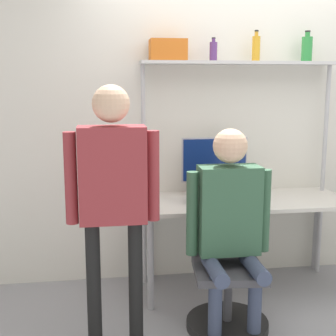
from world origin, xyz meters
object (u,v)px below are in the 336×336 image
object	(u,v)px
bottle_purple	(213,51)
bottle_amber	(256,48)
monitor	(214,163)
person_seated	(230,215)
laptop	(211,196)
person_standing	(113,185)
storage_box	(168,50)
cell_phone	(243,203)
bottle_green	(307,49)
office_chair	(227,288)

from	to	relation	value
bottle_purple	bottle_amber	distance (m)	0.35
monitor	person_seated	distance (m)	0.84
monitor	laptop	bearing A→B (deg)	-108.50
monitor	person_seated	bearing A→B (deg)	-96.56
monitor	person_seated	size ratio (longest dim) A/B	0.40
bottle_amber	person_standing	bearing A→B (deg)	-141.99
monitor	person_standing	distance (m)	1.24
laptop	bottle_amber	bearing A→B (deg)	36.38
laptop	bottle_purple	distance (m)	1.15
person_seated	storage_box	xyz separation A→B (m)	(-0.29, 0.84, 1.11)
cell_phone	bottle_purple	xyz separation A→B (m)	(-0.17, 0.33, 1.16)
bottle_green	storage_box	bearing A→B (deg)	-180.00
monitor	office_chair	distance (m)	1.07
bottle_purple	bottle_green	distance (m)	0.78
laptop	bottle_purple	bearing A→B (deg)	76.10
bottle_green	bottle_amber	bearing A→B (deg)	-180.00
office_chair	bottle_amber	world-z (taller)	bottle_amber
laptop	office_chair	distance (m)	0.72
monitor	office_chair	bearing A→B (deg)	-96.61
person_seated	bottle_purple	xyz separation A→B (m)	(0.07, 0.84, 1.10)
monitor	cell_phone	world-z (taller)	monitor
office_chair	storage_box	distance (m)	1.84
cell_phone	person_standing	world-z (taller)	person_standing
cell_phone	bottle_green	world-z (taller)	bottle_green
laptop	bottle_amber	size ratio (longest dim) A/B	1.42
cell_phone	bottle_purple	size ratio (longest dim) A/B	0.83
storage_box	monitor	bearing A→B (deg)	-4.17
bottle_purple	office_chair	bearing A→B (deg)	-95.08
laptop	person_standing	world-z (taller)	person_standing
person_seated	person_standing	world-z (taller)	person_standing
cell_phone	person_seated	distance (m)	0.57
person_seated	office_chair	bearing A→B (deg)	84.44
laptop	office_chair	xyz separation A→B (m)	(0.01, -0.48, -0.53)
cell_phone	office_chair	size ratio (longest dim) A/B	0.17
laptop	person_seated	size ratio (longest dim) A/B	0.25
person_seated	storage_box	distance (m)	1.42
monitor	bottle_purple	world-z (taller)	bottle_purple
person_standing	bottle_green	world-z (taller)	bottle_green
bottle_purple	laptop	bearing A→B (deg)	-103.90
monitor	cell_phone	size ratio (longest dim) A/B	3.64
bottle_purple	bottle_amber	xyz separation A→B (m)	(0.35, 0.00, 0.03)
storage_box	bottle_purple	bearing A→B (deg)	0.00
person_seated	storage_box	world-z (taller)	storage_box
office_chair	bottle_purple	xyz separation A→B (m)	(0.07, 0.79, 1.63)
bottle_amber	storage_box	xyz separation A→B (m)	(-0.71, 0.00, -0.02)
laptop	cell_phone	bearing A→B (deg)	-3.19
office_chair	storage_box	world-z (taller)	storage_box
monitor	bottle_amber	xyz separation A→B (m)	(0.33, 0.03, 0.92)
monitor	storage_box	size ratio (longest dim) A/B	1.93
office_chair	person_standing	size ratio (longest dim) A/B	0.54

